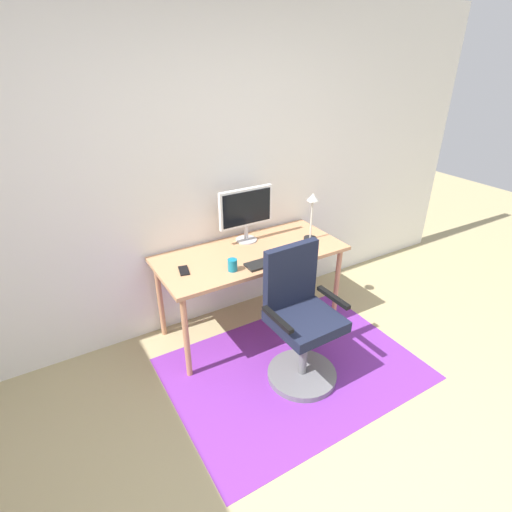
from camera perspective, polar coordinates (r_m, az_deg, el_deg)
name	(u,v)px	position (r m, az deg, el deg)	size (l,w,h in m)	color
wall_back	(191,176)	(3.26, -9.17, 11.13)	(6.00, 0.10, 2.60)	white
area_rug	(294,368)	(3.22, 5.41, -15.65)	(1.85, 1.34, 0.01)	#702C93
desk	(251,259)	(3.27, -0.74, -0.47)	(1.53, 0.69, 0.74)	tan
monitor	(246,210)	(3.32, -1.43, 6.56)	(0.48, 0.18, 0.46)	#B2B2B7
keyboard	(272,261)	(3.08, 2.27, -0.71)	(0.43, 0.13, 0.02)	black
computer_mouse	(302,252)	(3.21, 6.52, 0.59)	(0.06, 0.10, 0.03)	white
coffee_cup	(232,265)	(2.95, -3.37, -1.29)	(0.07, 0.07, 0.09)	#15728E
cell_phone	(184,271)	(3.00, -10.24, -2.06)	(0.07, 0.14, 0.01)	black
desk_lamp	(312,208)	(3.37, 8.00, 6.75)	(0.11, 0.11, 0.41)	black
office_chair	(300,327)	(2.91, 6.32, -9.98)	(0.53, 0.51, 1.02)	slate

